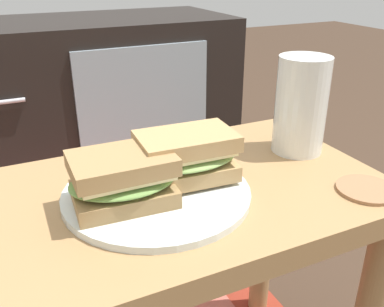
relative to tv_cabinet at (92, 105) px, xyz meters
name	(u,v)px	position (x,y,z in m)	size (l,w,h in m)	color
side_table	(190,238)	(-0.07, -0.95, 0.08)	(0.56, 0.36, 0.46)	#A37A4C
tv_cabinet	(92,105)	(0.00, 0.00, 0.00)	(0.96, 0.46, 0.58)	black
area_rug	(6,295)	(-0.36, -0.51, -0.29)	(1.19, 0.73, 0.01)	maroon
plate	(157,193)	(-0.12, -0.96, 0.17)	(0.26, 0.26, 0.01)	silver
sandwich_front	(123,179)	(-0.17, -0.97, 0.21)	(0.14, 0.10, 0.07)	#9E7A4C
sandwich_back	(186,155)	(-0.07, -0.95, 0.22)	(0.15, 0.10, 0.07)	tan
beer_glass	(301,107)	(0.15, -0.91, 0.25)	(0.08, 0.08, 0.16)	silver
coaster	(367,189)	(0.15, -1.07, 0.17)	(0.08, 0.08, 0.01)	#996B47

